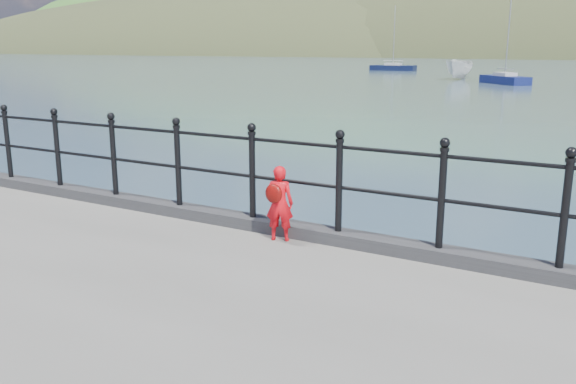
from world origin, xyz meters
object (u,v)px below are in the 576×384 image
Objects in this scene: sailboat_port at (505,80)px; launch_white at (459,69)px; child at (279,203)px; sailboat_left at (393,68)px; railing at (294,169)px.

launch_white is at bearing -177.83° from sailboat_port.
sailboat_left is (-26.15, 72.98, -1.13)m from child.
railing is 56.41m from launch_white.
child is at bearing -72.10° from sailboat_left.
sailboat_port is at bearing -41.64° from launch_white.
railing is 3.48× the size of launch_white.
railing is 19.95× the size of child.
sailboat_left reaches higher than launch_white.
sailboat_left is at bearing -89.20° from child.
railing is 2.29× the size of sailboat_port.
railing is 77.31m from sailboat_left.
railing is at bearing -120.49° from child.
launch_white is 0.61× the size of sailboat_left.
sailboat_left is at bearing 109.81° from railing.
railing is 0.45m from child.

